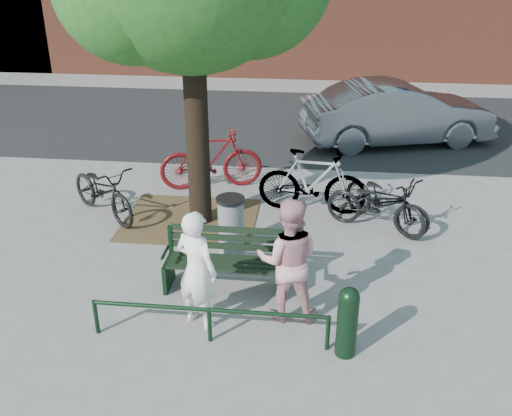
# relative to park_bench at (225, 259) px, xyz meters

# --- Properties ---
(ground) EXTENTS (90.00, 90.00, 0.00)m
(ground) POSITION_rel_park_bench_xyz_m (0.00, -0.08, -0.48)
(ground) COLOR gray
(ground) RESTS_ON ground
(dirt_pit) EXTENTS (2.40, 2.00, 0.02)m
(dirt_pit) POSITION_rel_park_bench_xyz_m (-1.00, 2.12, -0.47)
(dirt_pit) COLOR brown
(dirt_pit) RESTS_ON ground
(road) EXTENTS (40.00, 7.00, 0.01)m
(road) POSITION_rel_park_bench_xyz_m (0.00, 8.42, -0.47)
(road) COLOR black
(road) RESTS_ON ground
(park_bench) EXTENTS (1.74, 0.54, 0.97)m
(park_bench) POSITION_rel_park_bench_xyz_m (0.00, 0.00, 0.00)
(park_bench) COLOR black
(park_bench) RESTS_ON ground
(guard_railing) EXTENTS (3.06, 0.06, 0.51)m
(guard_railing) POSITION_rel_park_bench_xyz_m (0.00, -1.28, -0.08)
(guard_railing) COLOR black
(guard_railing) RESTS_ON ground
(person_left) EXTENTS (0.72, 0.63, 1.66)m
(person_left) POSITION_rel_park_bench_xyz_m (-0.22, -0.92, 0.35)
(person_left) COLOR white
(person_left) RESTS_ON ground
(person_right) EXTENTS (0.88, 0.70, 1.75)m
(person_right) POSITION_rel_park_bench_xyz_m (0.95, -0.61, 0.40)
(person_right) COLOR #CE8D91
(person_right) RESTS_ON ground
(bollard) EXTENTS (0.26, 0.26, 0.96)m
(bollard) POSITION_rel_park_bench_xyz_m (1.72, -1.34, 0.04)
(bollard) COLOR black
(bollard) RESTS_ON ground
(litter_bin) EXTENTS (0.46, 0.46, 0.95)m
(litter_bin) POSITION_rel_park_bench_xyz_m (-0.08, 1.12, 0.00)
(litter_bin) COLOR gray
(litter_bin) RESTS_ON ground
(bicycle_a) EXTENTS (1.95, 1.77, 1.03)m
(bicycle_a) POSITION_rel_park_bench_xyz_m (-2.62, 2.12, 0.04)
(bicycle_a) COLOR black
(bicycle_a) RESTS_ON ground
(bicycle_b) EXTENTS (2.19, 1.14, 1.27)m
(bicycle_b) POSITION_rel_park_bench_xyz_m (-0.88, 3.65, 0.15)
(bicycle_b) COLOR #510B0E
(bicycle_b) RESTS_ON ground
(bicycle_c) EXTENTS (1.97, 1.30, 0.98)m
(bicycle_c) POSITION_rel_park_bench_xyz_m (2.37, 2.12, 0.01)
(bicycle_c) COLOR black
(bicycle_c) RESTS_ON ground
(bicycle_d) EXTENTS (2.08, 0.74, 1.22)m
(bicycle_d) POSITION_rel_park_bench_xyz_m (1.21, 2.75, 0.13)
(bicycle_d) COLOR gray
(bicycle_d) RESTS_ON ground
(bicycle_e) EXTENTS (1.75, 1.85, 0.99)m
(bicycle_e) POSITION_rel_park_bench_xyz_m (2.50, 2.32, 0.02)
(bicycle_e) COLOR black
(bicycle_e) RESTS_ON ground
(parked_car) EXTENTS (4.95, 2.85, 1.54)m
(parked_car) POSITION_rel_park_bench_xyz_m (3.21, 7.02, 0.29)
(parked_car) COLOR slate
(parked_car) RESTS_ON ground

